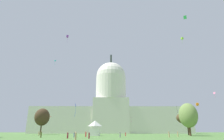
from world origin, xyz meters
TOP-DOWN VIEW (x-y plane):
  - capitol_building at (2.67, 153.18)m, footprint 141.08×28.43m
  - event_tent at (-4.42, 57.25)m, footprint 4.34×4.62m
  - tree_west_near at (-38.02, 90.48)m, footprint 11.70×11.87m
  - tree_east_near at (33.62, 54.52)m, footprint 9.93×10.16m
  - tree_east_mid at (39.66, 71.44)m, footprint 13.81×13.51m
  - person_tan_aisle_center at (23.87, 40.72)m, footprint 0.39×0.39m
  - person_red_mid_center at (-6.26, 42.40)m, footprint 0.50×0.50m
  - person_tan_near_tree_east at (19.34, 35.16)m, footprint 0.46×0.46m
  - person_red_near_tent at (7.91, 54.22)m, footprint 0.36×0.36m
  - person_olive_front_right at (-17.93, 33.16)m, footprint 0.61×0.61m
  - person_grey_edge_east at (4.81, 36.09)m, footprint 0.46×0.46m
  - person_maroon_front_left at (-8.88, 26.29)m, footprint 0.38×0.38m
  - person_maroon_mid_left at (-3.41, 25.31)m, footprint 0.42×0.42m
  - person_tan_front_center at (-5.40, 17.50)m, footprint 0.42×0.42m
  - person_denim_near_tree_west at (-8.88, 35.84)m, footprint 0.48×0.48m
  - person_tan_deep_crowd at (-28.09, 59.97)m, footprint 0.53×0.53m
  - kite_cyan_high at (-34.89, 94.37)m, footprint 1.06×1.08m
  - kite_black_low at (36.21, 74.38)m, footprint 0.42×0.98m
  - kite_orange_low at (38.94, 56.53)m, footprint 1.09×1.16m
  - kite_green_high at (27.89, 32.80)m, footprint 0.94×1.13m
  - kite_magenta_low at (17.93, 123.71)m, footprint 1.39×0.68m
  - kite_pink_low at (39.42, 43.00)m, footprint 0.77×0.59m
  - kite_violet_high at (-20.66, 64.89)m, footprint 1.40×1.37m
  - kite_lime_high at (33.04, 49.56)m, footprint 1.08×1.08m
  - kite_blue_low at (-10.69, 45.03)m, footprint 0.39×0.68m
  - kite_red_low at (-27.65, 73.51)m, footprint 1.25×0.96m

SIDE VIEW (x-z plane):
  - person_denim_near_tree_west at x=-8.88m, z-range -0.08..1.46m
  - person_red_near_tent at x=7.91m, z-range -0.05..1.44m
  - person_maroon_mid_left at x=-3.41m, z-range -0.06..1.47m
  - person_maroon_front_left at x=-8.88m, z-range -0.07..1.56m
  - person_grey_edge_east at x=4.81m, z-range -0.06..1.57m
  - person_tan_front_center at x=-5.40m, z-range -0.07..1.58m
  - person_tan_deep_crowd at x=-28.09m, z-range -0.07..1.62m
  - person_red_mid_center at x=-6.26m, z-range -0.08..1.67m
  - person_tan_near_tree_east at x=19.34m, z-range -0.05..1.66m
  - person_tan_aisle_center at x=23.87m, z-range -0.05..1.69m
  - person_olive_front_right at x=-17.93m, z-range -0.08..1.72m
  - event_tent at x=-4.42m, z-range 0.04..6.01m
  - tree_east_near at x=33.62m, z-range 1.52..14.36m
  - tree_east_mid at x=39.66m, z-range 2.48..13.57m
  - kite_red_low at x=-27.65m, z-range 8.38..8.52m
  - tree_west_near at x=-38.02m, z-range 2.38..17.11m
  - kite_blue_low at x=-10.69m, z-range 7.55..12.43m
  - kite_magenta_low at x=17.93m, z-range 9.59..12.69m
  - kite_orange_low at x=38.94m, z-range 12.09..13.28m
  - kite_black_low at x=36.21m, z-range 11.57..15.17m
  - kite_pink_low at x=39.42m, z-range 13.70..15.78m
  - capitol_building at x=2.67m, z-range -15.57..59.61m
  - kite_green_high at x=27.89m, z-range 38.99..40.30m
  - kite_lime_high at x=33.04m, z-range 38.85..41.58m
  - kite_cyan_high at x=-34.89m, z-range 44.52..48.47m
  - kite_violet_high at x=-20.66m, z-range 47.03..51.05m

